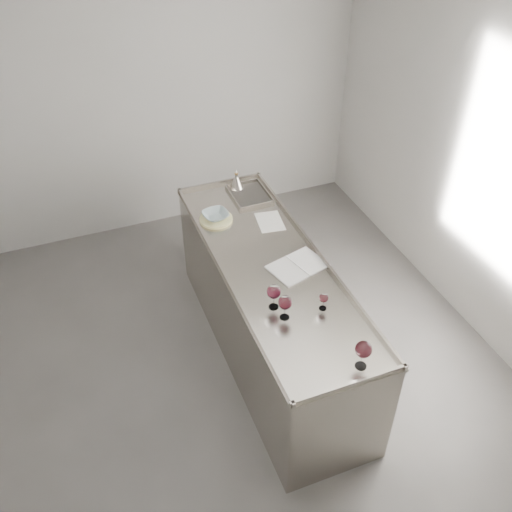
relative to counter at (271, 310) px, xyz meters
name	(u,v)px	position (x,y,z in m)	size (l,w,h in m)	color
room_shell	(217,254)	(-0.50, -0.30, 0.93)	(4.54, 5.04, 2.84)	#565350
counter	(271,310)	(0.00, 0.00, 0.00)	(0.77, 2.42, 0.97)	gray
wine_glass_left	(285,303)	(-0.13, -0.54, 0.60)	(0.09, 0.09, 0.18)	white
wine_glass_middle	(274,292)	(-0.16, -0.42, 0.60)	(0.10, 0.10, 0.19)	white
wine_glass_right	(363,350)	(0.13, -1.08, 0.61)	(0.10, 0.10, 0.20)	white
wine_glass_small	(324,298)	(0.14, -0.55, 0.56)	(0.06, 0.06, 0.13)	white
notebook	(298,266)	(0.16, -0.10, 0.47)	(0.46, 0.37, 0.02)	silver
loose_paper_top	(270,222)	(0.19, 0.50, 0.47)	(0.20, 0.28, 0.00)	silver
trivet	(216,219)	(-0.20, 0.68, 0.48)	(0.27, 0.27, 0.02)	beige
ceramic_bowl	(216,215)	(-0.20, 0.68, 0.51)	(0.20, 0.20, 0.05)	#98ADB1
wine_funnel	(237,182)	(0.12, 1.08, 0.52)	(0.13, 0.13, 0.19)	#B0A79D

